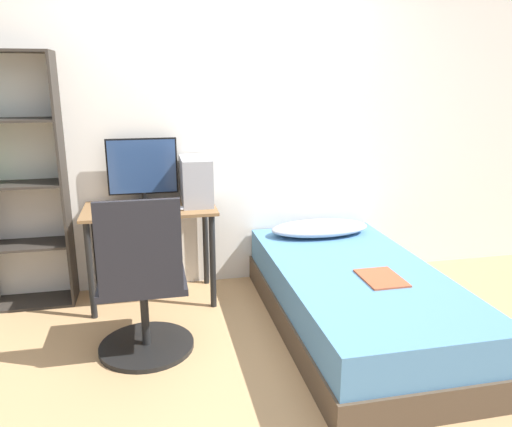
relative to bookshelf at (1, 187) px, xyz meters
The scene contains 12 objects.
ground_plane 2.21m from the bookshelf, 41.04° to the right, with size 14.00×14.00×0.00m, color tan.
wall_back 1.57m from the bookshelf, ahead, with size 8.00×0.05×2.50m.
desk 1.06m from the bookshelf, ahead, with size 0.94×0.54×0.72m.
bookshelf is the anchor object (origin of this frame).
office_chair 1.41m from the bookshelf, 43.83° to the right, with size 0.58×0.58×1.01m.
bed 2.57m from the bookshelf, 20.54° to the right, with size 1.03×2.02×0.42m.
pillow 2.36m from the bookshelf, ahead, with size 0.79×0.36×0.11m.
magazine 2.65m from the bookshelf, 23.74° to the right, with size 0.24×0.32×0.01m.
monitor 0.98m from the bookshelf, ahead, with size 0.51×0.17×0.48m.
keyboard 1.04m from the bookshelf, 13.13° to the right, with size 0.36×0.14×0.02m.
pc_tower 1.35m from the bookshelf, ahead, with size 0.21×0.40×0.34m.
mouse 1.26m from the bookshelf, 10.76° to the right, with size 0.06×0.09×0.02m.
Camera 1 is at (-0.50, -2.37, 1.64)m, focal length 35.00 mm.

